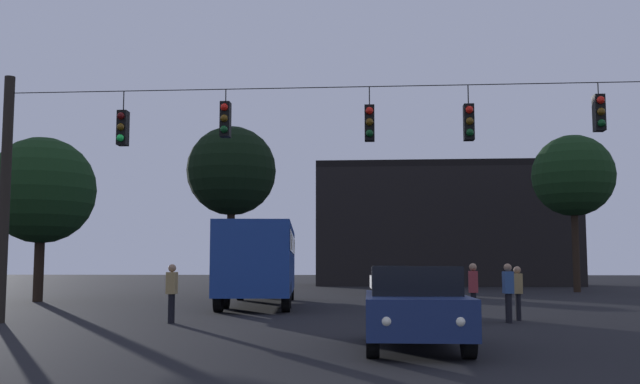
# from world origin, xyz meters

# --- Properties ---
(ground_plane) EXTENTS (168.00, 168.00, 0.00)m
(ground_plane) POSITION_xyz_m (0.00, 24.50, 0.00)
(ground_plane) COLOR black
(ground_plane) RESTS_ON ground
(overhead_signal_span) EXTENTS (19.43, 0.44, 6.74)m
(overhead_signal_span) POSITION_xyz_m (-0.02, 11.43, 4.03)
(overhead_signal_span) COLOR black
(overhead_signal_span) RESTS_ON ground
(city_bus) EXTENTS (3.53, 11.19, 3.00)m
(city_bus) POSITION_xyz_m (-3.98, 20.57, 1.87)
(city_bus) COLOR navy
(city_bus) RESTS_ON ground
(car_near_right) EXTENTS (1.83, 4.35, 1.52)m
(car_near_right) POSITION_xyz_m (1.19, 6.27, 0.80)
(car_near_right) COLOR navy
(car_near_right) RESTS_ON ground
(car_far_left) EXTENTS (1.95, 4.39, 1.52)m
(car_far_left) POSITION_xyz_m (1.16, 31.15, 0.80)
(car_far_left) COLOR #99999E
(car_far_left) RESTS_ON ground
(pedestrian_crossing_left) EXTENTS (0.26, 0.37, 1.51)m
(pedestrian_crossing_left) POSITION_xyz_m (4.45, 13.37, 0.84)
(pedestrian_crossing_left) COLOR black
(pedestrian_crossing_left) RESTS_ON ground
(pedestrian_crossing_center) EXTENTS (0.26, 0.37, 1.58)m
(pedestrian_crossing_center) POSITION_xyz_m (4.03, 12.48, 0.89)
(pedestrian_crossing_center) COLOR black
(pedestrian_crossing_center) RESTS_ON ground
(pedestrian_crossing_right) EXTENTS (0.24, 0.36, 1.57)m
(pedestrian_crossing_right) POSITION_xyz_m (-4.96, 11.69, 0.88)
(pedestrian_crossing_right) COLOR black
(pedestrian_crossing_right) RESTS_ON ground
(pedestrian_near_bus) EXTENTS (0.26, 0.38, 1.59)m
(pedestrian_near_bus) POSITION_xyz_m (3.16, 12.91, 0.89)
(pedestrian_near_bus) COLOR black
(pedestrian_near_bus) RESTS_ON ground
(corner_building) EXTENTS (19.37, 8.36, 9.27)m
(corner_building) POSITION_xyz_m (5.87, 49.64, 4.63)
(corner_building) COLOR black
(corner_building) RESTS_ON ground
(tree_left_silhouette) EXTENTS (4.75, 4.75, 9.13)m
(tree_left_silhouette) POSITION_xyz_m (12.06, 35.42, 6.72)
(tree_left_silhouette) COLOR black
(tree_left_silhouette) RESTS_ON ground
(tree_behind_building) EXTENTS (4.58, 4.58, 7.05)m
(tree_behind_building) POSITION_xyz_m (-13.81, 22.53, 4.74)
(tree_behind_building) COLOR black
(tree_behind_building) RESTS_ON ground
(tree_right_far) EXTENTS (4.80, 4.80, 9.00)m
(tree_right_far) POSITION_xyz_m (-7.18, 30.71, 6.57)
(tree_right_far) COLOR black
(tree_right_far) RESTS_ON ground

